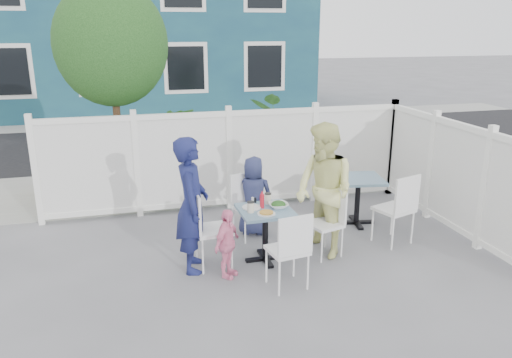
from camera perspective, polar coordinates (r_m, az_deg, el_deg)
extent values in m
plane|color=slate|center=(6.12, 0.79, -10.89)|extent=(80.00, 80.00, 0.00)
cube|color=gray|center=(9.56, -5.30, -0.45)|extent=(24.00, 2.60, 0.01)
cube|color=black|center=(13.10, -8.02, 4.25)|extent=(24.00, 5.00, 0.01)
cube|color=gray|center=(16.13, -9.38, 6.59)|extent=(24.00, 1.60, 0.01)
cube|color=navy|center=(19.23, -12.43, 17.05)|extent=(11.00, 6.00, 6.00)
cube|color=black|center=(16.35, -20.53, 11.54)|extent=(1.20, 0.04, 1.40)
cube|color=black|center=(16.46, -6.25, 12.52)|extent=(1.20, 0.04, 1.40)
cube|color=white|center=(8.03, -3.08, 2.25)|extent=(5.80, 0.04, 1.40)
cube|color=white|center=(7.87, -3.16, 7.47)|extent=(5.86, 0.08, 0.08)
cube|color=white|center=(8.25, -2.99, -2.85)|extent=(5.86, 0.08, 0.12)
cube|color=white|center=(7.60, 21.88, 0.16)|extent=(0.04, 3.60, 1.40)
cube|color=white|center=(7.43, 22.51, 5.63)|extent=(0.08, 3.66, 0.08)
cube|color=white|center=(7.84, 21.28, -5.16)|extent=(0.08, 3.66, 0.12)
cylinder|color=#382316|center=(8.67, -15.48, 5.35)|extent=(0.12, 0.12, 2.40)
ellipsoid|color=#163913|center=(8.51, -16.24, 14.61)|extent=(1.80, 1.62, 1.98)
cube|color=yellow|center=(9.53, -20.11, 2.23)|extent=(0.69, 0.53, 1.20)
imported|color=#163913|center=(8.59, -9.32, 2.87)|extent=(1.13, 1.13, 1.59)
imported|color=#163913|center=(8.93, 4.52, 3.90)|extent=(2.00, 1.96, 1.69)
cube|color=slate|center=(6.21, 1.08, -3.65)|extent=(0.67, 0.67, 0.04)
cylinder|color=black|center=(6.34, 1.06, -6.49)|extent=(0.07, 0.07, 0.63)
cube|color=black|center=(6.47, 1.05, -9.06)|extent=(0.51, 0.08, 0.04)
cube|color=black|center=(6.47, 1.05, -9.06)|extent=(0.08, 0.51, 0.04)
cube|color=slate|center=(7.52, 11.66, 0.00)|extent=(0.79, 0.79, 0.04)
cylinder|color=black|center=(7.63, 11.50, -2.54)|extent=(0.08, 0.08, 0.67)
cube|color=black|center=(7.74, 11.35, -4.87)|extent=(0.55, 0.17, 0.04)
cube|color=black|center=(7.74, 11.35, -4.87)|extent=(0.17, 0.55, 0.04)
cube|color=white|center=(6.17, -4.92, -5.80)|extent=(0.45, 0.47, 0.04)
cube|color=white|center=(6.03, -6.84, -3.70)|extent=(0.06, 0.45, 0.48)
cylinder|color=white|center=(6.47, -3.70, -6.94)|extent=(0.03, 0.03, 0.48)
cylinder|color=white|center=(6.13, -2.78, -8.32)|extent=(0.03, 0.03, 0.48)
cylinder|color=white|center=(6.40, -6.85, -7.32)|extent=(0.03, 0.03, 0.48)
cylinder|color=white|center=(6.06, -6.10, -8.75)|extent=(0.03, 0.03, 0.48)
cube|color=white|center=(6.50, 7.82, -5.16)|extent=(0.47, 0.49, 0.04)
cube|color=white|center=(6.52, 9.15, -2.90)|extent=(0.13, 0.39, 0.43)
cylinder|color=white|center=(6.37, 7.53, -7.72)|extent=(0.02, 0.02, 0.43)
cylinder|color=white|center=(6.62, 5.72, -6.67)|extent=(0.02, 0.02, 0.43)
cylinder|color=white|center=(6.56, 9.79, -7.08)|extent=(0.02, 0.02, 0.43)
cylinder|color=white|center=(6.80, 7.94, -6.09)|extent=(0.02, 0.02, 0.43)
cube|color=white|center=(6.98, -0.71, -3.32)|extent=(0.50, 0.49, 0.04)
cube|color=white|center=(7.05, -1.48, -1.03)|extent=(0.40, 0.15, 0.44)
cylinder|color=white|center=(7.02, 1.22, -5.13)|extent=(0.02, 0.02, 0.44)
cylinder|color=white|center=(6.85, -1.25, -5.71)|extent=(0.02, 0.02, 0.44)
cylinder|color=white|center=(7.27, -0.19, -4.30)|extent=(0.02, 0.02, 0.44)
cylinder|color=white|center=(7.11, -2.59, -4.83)|extent=(0.02, 0.02, 0.44)
cube|color=white|center=(5.69, 3.59, -8.11)|extent=(0.47, 0.46, 0.04)
cube|color=white|center=(5.44, 4.55, -6.50)|extent=(0.42, 0.09, 0.45)
cylinder|color=white|center=(5.86, 1.20, -9.76)|extent=(0.02, 0.02, 0.45)
cylinder|color=white|center=(6.00, 4.34, -9.12)|extent=(0.02, 0.02, 0.45)
cylinder|color=white|center=(5.59, 2.68, -11.19)|extent=(0.02, 0.02, 0.45)
cylinder|color=white|center=(5.74, 5.95, -10.46)|extent=(0.02, 0.02, 0.45)
cube|color=white|center=(7.05, 15.46, -3.35)|extent=(0.56, 0.55, 0.04)
cube|color=white|center=(6.84, 16.91, -1.72)|extent=(0.44, 0.17, 0.48)
cylinder|color=white|center=(7.11, 13.17, -5.08)|extent=(0.03, 0.03, 0.48)
cylinder|color=white|center=(7.38, 15.26, -4.41)|extent=(0.03, 0.03, 0.48)
cylinder|color=white|center=(6.89, 15.36, -5.99)|extent=(0.03, 0.03, 0.48)
cylinder|color=white|center=(7.17, 17.43, -5.26)|extent=(0.03, 0.03, 0.48)
imported|color=#171C4F|center=(5.99, -7.35, -2.96)|extent=(0.50, 0.67, 1.66)
imported|color=#DEE242|center=(6.39, 7.79, -1.35)|extent=(0.88, 1.00, 1.73)
imported|color=navy|center=(7.06, -0.28, -1.94)|extent=(0.65, 0.53, 1.14)
imported|color=pink|center=(5.90, -3.32, -7.39)|extent=(0.48, 0.51, 0.85)
cylinder|color=white|center=(6.05, 1.19, -3.98)|extent=(0.22, 0.22, 0.01)
cylinder|color=white|center=(6.25, -0.51, -3.26)|extent=(0.24, 0.24, 0.02)
imported|color=white|center=(6.25, 2.58, -3.04)|extent=(0.24, 0.24, 0.06)
cylinder|color=beige|center=(6.09, -0.62, -3.26)|extent=(0.08, 0.08, 0.13)
cylinder|color=beige|center=(6.38, 1.37, -2.27)|extent=(0.09, 0.09, 0.13)
cylinder|color=#B41726|center=(6.23, 0.70, -2.54)|extent=(0.06, 0.06, 0.18)
cylinder|color=white|center=(6.41, -0.38, -2.43)|extent=(0.03, 0.03, 0.08)
cylinder|color=black|center=(6.43, -0.08, -2.43)|extent=(0.03, 0.03, 0.07)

